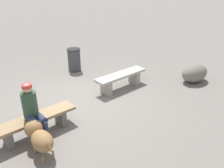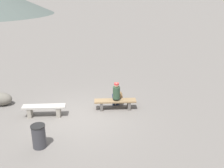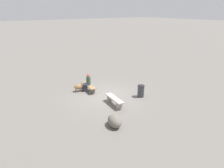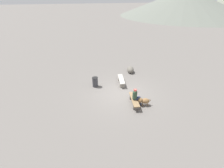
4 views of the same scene
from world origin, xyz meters
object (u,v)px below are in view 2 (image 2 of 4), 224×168
Objects in this scene: bench_right at (115,103)px; boulder at (1,99)px; seated_person at (116,94)px; bench_left at (44,109)px; dog at (118,96)px; trash_bin at (39,136)px.

boulder is at bearing 172.09° from bench_right.
bench_right is 0.39m from seated_person.
bench_left is 1.93× the size of dog.
dog is (0.20, 0.48, -0.31)m from seated_person.
seated_person is (0.06, 0.09, 0.37)m from bench_right.
bench_left is 0.97× the size of bench_right.
bench_right is 2.00× the size of dog.
bench_left is 1.45× the size of seated_person.
trash_bin is (-2.99, -2.26, 0.09)m from bench_right.
bench_left is at bearing -170.76° from bench_right.
seated_person is at bearing 62.92° from bench_right.
trash_bin is at bearing -135.41° from bench_right.
dog is (0.26, 0.57, 0.06)m from bench_right.
seated_person is at bearing 10.91° from bench_left.
bench_right is (2.96, 0.09, -0.01)m from bench_left.
seated_person reaches higher than boulder.
trash_bin is at bearing -83.30° from bench_left.
boulder is at bearing 118.01° from trash_bin.
bench_right is 1.50× the size of seated_person.
seated_person is (3.02, 0.18, 0.36)m from bench_left.
seated_person is 1.33× the size of dog.
trash_bin is at bearing -61.99° from boulder.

